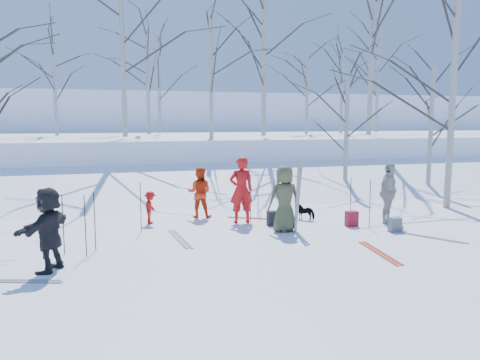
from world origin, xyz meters
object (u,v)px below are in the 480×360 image
object	(u,v)px
skier_red_seated	(150,208)
backpack_red	(352,219)
skier_redor_behind	(200,192)
skier_olive_center	(284,199)
skier_cream_east	(389,193)
backpack_grey	(395,225)
dog	(306,212)
backpack_dark	(273,218)
skier_grey_west	(49,229)
skier_red_north	(241,190)

from	to	relation	value
skier_red_seated	backpack_red	distance (m)	5.68
skier_redor_behind	skier_red_seated	size ratio (longest dim) A/B	1.64
skier_olive_center	skier_cream_east	bearing A→B (deg)	179.92
skier_redor_behind	skier_red_seated	xyz separation A→B (m)	(-1.52, -0.47, -0.30)
skier_cream_east	backpack_grey	xyz separation A→B (m)	(-0.41, -0.97, -0.69)
backpack_red	skier_cream_east	bearing A→B (deg)	2.88
dog	backpack_red	distance (m)	1.44
skier_red_seated	backpack_dark	bearing A→B (deg)	-87.91
skier_redor_behind	backpack_red	size ratio (longest dim) A/B	3.64
dog	backpack_grey	size ratio (longest dim) A/B	1.54
skier_grey_west	skier_redor_behind	bearing A→B (deg)	165.25
skier_redor_behind	backpack_grey	world-z (taller)	skier_redor_behind
skier_olive_center	backpack_dark	bearing A→B (deg)	-91.32
skier_red_north	backpack_red	bearing A→B (deg)	157.49
skier_redor_behind	backpack_red	bearing A→B (deg)	170.25
backpack_red	backpack_grey	distance (m)	1.19
skier_red_seated	dog	world-z (taller)	skier_red_seated
skier_grey_west	backpack_dark	xyz separation A→B (m)	(5.59, 2.58, -0.63)
skier_cream_east	skier_red_seated	bearing A→B (deg)	130.59
skier_grey_west	dog	world-z (taller)	skier_grey_west
skier_redor_behind	backpack_grey	distance (m)	5.67
skier_red_seated	dog	xyz separation A→B (m)	(4.46, -0.74, -0.22)
skier_red_north	backpack_dark	xyz separation A→B (m)	(0.78, -0.56, -0.75)
skier_grey_west	backpack_grey	xyz separation A→B (m)	(8.40, 0.94, -0.64)
skier_cream_east	backpack_grey	size ratio (longest dim) A/B	4.61
skier_redor_behind	skier_grey_west	size ratio (longest dim) A/B	0.92
backpack_red	backpack_grey	size ratio (longest dim) A/B	1.11
backpack_red	backpack_grey	bearing A→B (deg)	-49.63
backpack_red	skier_grey_west	bearing A→B (deg)	-166.37
skier_red_seated	backpack_grey	world-z (taller)	skier_red_seated
skier_redor_behind	skier_cream_east	bearing A→B (deg)	177.22
skier_grey_west	backpack_grey	bearing A→B (deg)	123.78
skier_red_north	backpack_red	distance (m)	3.19
skier_cream_east	backpack_dark	xyz separation A→B (m)	(-3.23, 0.67, -0.68)
skier_redor_behind	backpack_dark	xyz separation A→B (m)	(1.79, -1.62, -0.56)
skier_olive_center	skier_cream_east	distance (m)	3.22
skier_cream_east	backpack_red	size ratio (longest dim) A/B	4.17
skier_olive_center	backpack_dark	distance (m)	1.04
skier_red_seated	skier_grey_west	size ratio (longest dim) A/B	0.56
skier_red_north	backpack_grey	size ratio (longest dim) A/B	5.01
dog	skier_cream_east	bearing A→B (deg)	102.69
skier_redor_behind	skier_grey_west	xyz separation A→B (m)	(-3.80, -4.20, 0.06)
dog	backpack_grey	distance (m)	2.63
backpack_red	skier_redor_behind	bearing A→B (deg)	148.55
backpack_grey	skier_cream_east	bearing A→B (deg)	66.87
skier_olive_center	backpack_grey	xyz separation A→B (m)	(2.81, -0.86, -0.69)
dog	backpack_dark	distance (m)	1.22
skier_olive_center	backpack_red	world-z (taller)	skier_olive_center
skier_red_north	skier_redor_behind	xyz separation A→B (m)	(-1.01, 1.06, -0.19)
backpack_dark	skier_cream_east	bearing A→B (deg)	-11.70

